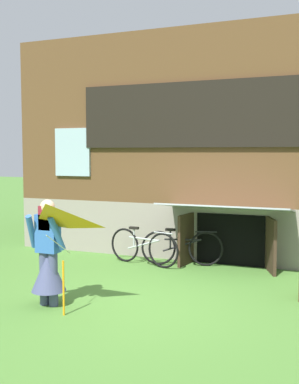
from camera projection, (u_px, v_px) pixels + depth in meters
The scene contains 6 objects.
ground_plane at pixel (131, 303), 7.18m from camera, with size 60.00×60.00×0.00m, color #4C7F33.
log_house at pixel (217, 147), 11.99m from camera, with size 8.46×5.97×4.92m.
person at pixel (48, 261), 7.02m from camera, with size 0.61×0.52×1.61m.
kite at pixel (46, 232), 6.32m from camera, with size 0.85×0.97×1.47m.
bicycle_black at pixel (182, 248), 9.54m from camera, with size 1.62×0.51×0.76m.
bicycle_silver at pixel (143, 247), 9.60m from camera, with size 1.65×0.42×0.77m.
Camera 1 is at (2.87, -6.41, 2.31)m, focal length 43.72 mm.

